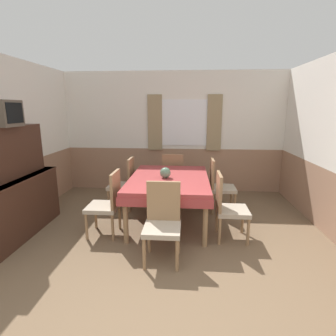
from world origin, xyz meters
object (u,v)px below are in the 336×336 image
object	(u,v)px
chair_left_near	(108,202)
chair_right_near	(227,205)
chair_head_near	(163,220)
sideboard	(14,192)
tv	(5,113)
dining_table	(169,183)
vase	(165,173)
chair_left_far	(125,182)
chair_right_far	(219,184)
chair_head_window	(173,175)

from	to	relation	value
chair_left_near	chair_right_near	size ratio (longest dim) A/B	1.00
chair_head_near	sideboard	xyz separation A→B (m)	(-2.18, 0.45, 0.16)
tv	dining_table	bearing A→B (deg)	17.01
chair_head_near	vase	distance (m)	1.09
chair_left_far	sideboard	xyz separation A→B (m)	(-1.32, -1.17, 0.16)
dining_table	tv	xyz separation A→B (m)	(-2.15, -0.66, 1.11)
chair_right_near	sideboard	xyz separation A→B (m)	(-3.04, -0.12, 0.16)
chair_right_near	tv	distance (m)	3.26
chair_left_near	sideboard	size ratio (longest dim) A/B	0.60
chair_left_near	chair_right_far	size ratio (longest dim) A/B	1.00
dining_table	chair_right_far	distance (m)	1.02
chair_head_near	chair_left_far	world-z (taller)	same
chair_right_far	vase	bearing A→B (deg)	-57.62
chair_head_near	chair_head_window	size ratio (longest dim) A/B	1.00
chair_head_window	chair_left_far	world-z (taller)	same
dining_table	sideboard	world-z (taller)	sideboard
chair_left_far	tv	xyz separation A→B (m)	(-1.29, -1.18, 1.26)
chair_head_near	chair_left_far	xyz separation A→B (m)	(-0.86, 1.62, 0.00)
chair_left_near	chair_left_far	distance (m)	1.05
chair_head_near	chair_right_near	world-z (taller)	same
dining_table	chair_right_far	size ratio (longest dim) A/B	1.82
chair_left_near	chair_right_far	distance (m)	2.01
dining_table	chair_head_near	world-z (taller)	chair_head_near
sideboard	chair_right_far	bearing A→B (deg)	21.09
chair_right_far	vase	distance (m)	1.13
chair_head_near	sideboard	bearing A→B (deg)	-11.57
chair_head_window	sideboard	distance (m)	2.80
dining_table	chair_left_far	bearing A→B (deg)	148.49
chair_left_near	tv	size ratio (longest dim) A/B	2.36
chair_left_far	vase	world-z (taller)	chair_left_far
chair_left_near	vase	size ratio (longest dim) A/B	5.61
chair_left_near	chair_head_window	world-z (taller)	same
chair_left_near	chair_right_far	xyz separation A→B (m)	(1.71, 1.05, 0.00)
chair_right_near	chair_right_far	distance (m)	1.05
chair_right_near	vase	bearing A→B (deg)	-117.30
dining_table	chair_right_near	distance (m)	1.02
chair_right_far	chair_left_far	bearing A→B (deg)	-90.00
chair_head_window	vase	size ratio (longest dim) A/B	5.61
chair_left_near	chair_right_far	bearing A→B (deg)	-58.49
chair_head_near	sideboard	world-z (taller)	sideboard
tv	vase	size ratio (longest dim) A/B	2.38
dining_table	vase	distance (m)	0.20
chair_head_near	chair_left_near	distance (m)	1.03
chair_left_far	chair_head_near	bearing A→B (deg)	-152.09
dining_table	chair_right_near	xyz separation A→B (m)	(0.86, -0.53, -0.15)
vase	chair_left_near	bearing A→B (deg)	-149.51
chair_head_window	chair_right_far	distance (m)	1.03
chair_right_far	tv	bearing A→B (deg)	-68.52
chair_left_far	dining_table	bearing A→B (deg)	-121.51
chair_left_far	vase	bearing A→B (deg)	-125.88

